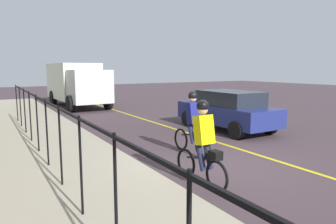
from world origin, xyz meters
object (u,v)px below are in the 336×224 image
Objects in this scene: box_truck_background at (77,83)px; cyclist_lead at (203,143)px; cyclist_follow at (193,123)px; patrol_sedan at (227,110)px.

cyclist_lead is at bearing -6.64° from box_truck_background.
box_truck_background is at bearing -6.51° from cyclist_lead.
box_truck_background reaches higher than cyclist_follow.
patrol_sedan is (2.23, -3.28, -0.09)m from cyclist_follow.
cyclist_lead reaches higher than patrol_sedan.
cyclist_lead and cyclist_follow have the same top height.
box_truck_background is at bearing 16.14° from patrol_sedan.
patrol_sedan is 11.35m from box_truck_background.
box_truck_background is (13.12, -0.16, 0.64)m from cyclist_follow.
patrol_sedan is at bearing -47.83° from cyclist_lead.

